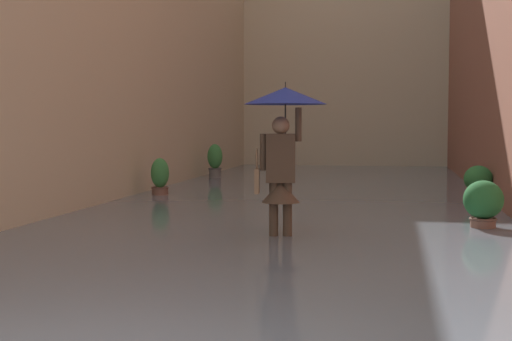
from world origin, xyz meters
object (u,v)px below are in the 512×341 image
(person_wading, at_px, (283,129))
(potted_plant_mid_right, at_px, (215,162))
(potted_plant_far_right, at_px, (160,179))
(potted_plant_mid_left, at_px, (483,205))
(potted_plant_far_left, at_px, (478,184))

(person_wading, relative_size, potted_plant_mid_right, 2.03)
(potted_plant_far_right, bearing_deg, potted_plant_mid_right, -89.89)
(potted_plant_mid_left, bearing_deg, person_wading, 25.88)
(potted_plant_far_right, relative_size, potted_plant_mid_left, 1.11)
(potted_plant_far_right, bearing_deg, potted_plant_mid_left, 148.38)
(potted_plant_far_left, bearing_deg, potted_plant_far_right, -3.09)
(potted_plant_mid_right, distance_m, potted_plant_far_left, 8.12)
(potted_plant_mid_right, bearing_deg, person_wading, 108.82)
(potted_plant_mid_right, relative_size, potted_plant_far_right, 1.17)
(potted_plant_far_right, bearing_deg, person_wading, 123.61)
(potted_plant_mid_right, xyz_separation_m, potted_plant_far_left, (-6.31, 5.11, -0.09))
(person_wading, bearing_deg, potted_plant_far_right, -56.39)
(potted_plant_mid_right, distance_m, potted_plant_far_right, 4.77)
(potted_plant_far_left, distance_m, potted_plant_far_right, 6.31)
(person_wading, xyz_separation_m, potted_plant_far_left, (-2.98, -4.66, -1.06))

